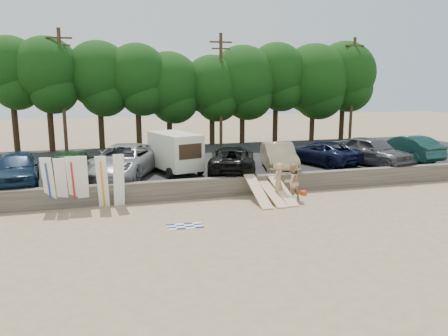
{
  "coord_description": "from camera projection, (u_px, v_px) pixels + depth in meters",
  "views": [
    {
      "loc": [
        -7.59,
        -18.29,
        5.79
      ],
      "look_at": [
        -1.48,
        3.0,
        1.49
      ],
      "focal_mm": 35.0,
      "sensor_mm": 36.0,
      "label": 1
    }
  ],
  "objects": [
    {
      "name": "surfboard_low_2",
      "position": [
        282.0,
        190.0,
        22.02
      ],
      "size": [
        0.56,
        2.87,
        1.02
      ],
      "primitive_type": "cube",
      "rotation": [
        0.32,
        0.0,
        0.0
      ],
      "color": "beige",
      "rests_on": "ground"
    },
    {
      "name": "car_4",
      "position": [
        279.0,
        157.0,
        26.02
      ],
      "size": [
        2.84,
        5.15,
        1.61
      ],
      "primitive_type": "imported",
      "rotation": [
        0.0,
        0.0,
        -0.25
      ],
      "color": "#9B8A62",
      "rests_on": "parking_lot"
    },
    {
      "name": "treeline",
      "position": [
        215.0,
        77.0,
        36.25
      ],
      "size": [
        32.8,
        6.2,
        8.86
      ],
      "color": "#382616",
      "rests_on": "parking_lot"
    },
    {
      "name": "seawall",
      "position": [
        251.0,
        185.0,
        23.15
      ],
      "size": [
        44.0,
        0.5,
        1.0
      ],
      "primitive_type": "cube",
      "color": "#6B6356",
      "rests_on": "ground"
    },
    {
      "name": "beachgoer_b",
      "position": [
        292.0,
        182.0,
        21.87
      ],
      "size": [
        1.04,
        0.88,
        1.89
      ],
      "primitive_type": "imported",
      "rotation": [
        0.0,
        0.0,
        3.34
      ],
      "color": "tan",
      "rests_on": "ground"
    },
    {
      "name": "beach_towel",
      "position": [
        185.0,
        226.0,
        17.99
      ],
      "size": [
        1.57,
        1.57,
        0.0
      ],
      "primitive_type": "plane",
      "rotation": [
        0.0,
        0.0,
        -0.05
      ],
      "color": "white",
      "rests_on": "ground"
    },
    {
      "name": "car_2",
      "position": [
        124.0,
        160.0,
        24.24
      ],
      "size": [
        5.31,
        6.99,
        1.77
      ],
      "primitive_type": "imported",
      "rotation": [
        0.0,
        0.0,
        -0.43
      ],
      "color": "#99989D",
      "rests_on": "parking_lot"
    },
    {
      "name": "surfboard_upright_4",
      "position": [
        102.0,
        182.0,
        20.41
      ],
      "size": [
        0.6,
        0.76,
        2.54
      ],
      "primitive_type": "cube",
      "rotation": [
        0.25,
        0.0,
        -0.15
      ],
      "color": "white",
      "rests_on": "ground"
    },
    {
      "name": "utility_poles",
      "position": [
        221.0,
        88.0,
        35.02
      ],
      "size": [
        25.8,
        0.26,
        9.0
      ],
      "color": "#473321",
      "rests_on": "parking_lot"
    },
    {
      "name": "surfboard_upright_1",
      "position": [
        61.0,
        184.0,
        20.06
      ],
      "size": [
        0.53,
        0.84,
        2.5
      ],
      "primitive_type": "cube",
      "rotation": [
        0.3,
        0.0,
        -0.04
      ],
      "color": "white",
      "rests_on": "ground"
    },
    {
      "name": "box_trailer",
      "position": [
        175.0,
        151.0,
        24.96
      ],
      "size": [
        2.87,
        4.01,
        2.32
      ],
      "rotation": [
        0.0,
        0.0,
        0.3
      ],
      "color": "beige",
      "rests_on": "parking_lot"
    },
    {
      "name": "beachgoer_a",
      "position": [
        278.0,
        181.0,
        22.0
      ],
      "size": [
        0.82,
        0.79,
        1.88
      ],
      "primitive_type": "imported",
      "rotation": [
        0.0,
        0.0,
        3.85
      ],
      "color": "tan",
      "rests_on": "ground"
    },
    {
      "name": "ground",
      "position": [
        272.0,
        209.0,
        20.42
      ],
      "size": [
        120.0,
        120.0,
        0.0
      ],
      "primitive_type": "plane",
      "color": "tan",
      "rests_on": "ground"
    },
    {
      "name": "car_1",
      "position": [
        72.0,
        165.0,
        22.9
      ],
      "size": [
        2.81,
        5.39,
        1.75
      ],
      "primitive_type": "imported",
      "rotation": [
        0.0,
        0.0,
        2.99
      ],
      "color": "#143817",
      "rests_on": "parking_lot"
    },
    {
      "name": "surfboard_low_0",
      "position": [
        258.0,
        191.0,
        21.54
      ],
      "size": [
        0.56,
        2.82,
        1.15
      ],
      "primitive_type": "cube",
      "rotation": [
        0.37,
        0.0,
        0.0
      ],
      "color": "beige",
      "rests_on": "ground"
    },
    {
      "name": "car_6",
      "position": [
        372.0,
        151.0,
        27.65
      ],
      "size": [
        3.65,
        5.66,
        1.79
      ],
      "primitive_type": "imported",
      "rotation": [
        0.0,
        0.0,
        0.32
      ],
      "color": "#484A4D",
      "rests_on": "parking_lot"
    },
    {
      "name": "cooler",
      "position": [
        266.0,
        193.0,
        22.83
      ],
      "size": [
        0.43,
        0.37,
        0.32
      ],
      "primitive_type": "cube",
      "rotation": [
        0.0,
        0.0,
        -0.2
      ],
      "color": "#248433",
      "rests_on": "ground"
    },
    {
      "name": "car_5",
      "position": [
        321.0,
        153.0,
        27.97
      ],
      "size": [
        3.95,
        5.76,
        1.46
      ],
      "primitive_type": "imported",
      "rotation": [
        0.0,
        0.0,
        3.46
      ],
      "color": "black",
      "rests_on": "parking_lot"
    },
    {
      "name": "parking_lot",
      "position": [
        215.0,
        163.0,
        30.26
      ],
      "size": [
        44.0,
        14.5,
        0.7
      ],
      "primitive_type": "cube",
      "color": "#282828",
      "rests_on": "ground"
    },
    {
      "name": "car_0",
      "position": [
        17.0,
        168.0,
        22.15
      ],
      "size": [
        2.54,
        5.2,
        1.71
      ],
      "primitive_type": "imported",
      "rotation": [
        0.0,
        0.0,
        0.11
      ],
      "color": "#122640",
      "rests_on": "parking_lot"
    },
    {
      "name": "surfboard_upright_5",
      "position": [
        119.0,
        180.0,
        20.64
      ],
      "size": [
        0.53,
        0.55,
        2.57
      ],
      "primitive_type": "cube",
      "rotation": [
        0.18,
        0.0,
        0.06
      ],
      "color": "white",
      "rests_on": "ground"
    },
    {
      "name": "gear_bag",
      "position": [
        303.0,
        193.0,
        23.06
      ],
      "size": [
        0.36,
        0.33,
        0.22
      ],
      "primitive_type": "cube",
      "rotation": [
        0.0,
        0.0,
        0.29
      ],
      "color": "#DA4519",
      "rests_on": "ground"
    },
    {
      "name": "surfboard_upright_2",
      "position": [
        73.0,
        183.0,
        20.24
      ],
      "size": [
        0.57,
        0.73,
        2.54
      ],
      "primitive_type": "cube",
      "rotation": [
        0.24,
        0.0,
        -0.11
      ],
      "color": "white",
      "rests_on": "ground"
    },
    {
      "name": "surfboard_upright_3",
      "position": [
        83.0,
        182.0,
        20.33
      ],
      "size": [
        0.51,
        0.65,
        2.55
      ],
      "primitive_type": "cube",
      "rotation": [
        0.23,
        0.0,
        0.01
      ],
      "color": "white",
      "rests_on": "ground"
    },
    {
      "name": "car_7",
      "position": [
        407.0,
        148.0,
        29.49
      ],
      "size": [
        2.34,
        5.22,
        1.67
      ],
      "primitive_type": "imported",
      "rotation": [
        0.0,
        0.0,
        3.26
      ],
      "color": "#153A38",
      "rests_on": "parking_lot"
    },
    {
      "name": "car_3",
      "position": [
        232.0,
        159.0,
        25.26
      ],
      "size": [
        4.12,
        6.03,
        1.53
      ],
      "primitive_type": "imported",
      "rotation": [
        0.0,
        0.0,
        2.83
      ],
      "color": "black",
      "rests_on": "parking_lot"
    },
    {
      "name": "surfboard_low_1",
      "position": [
        272.0,
        193.0,
        21.85
      ],
      "size": [
        0.56,
        2.92,
        0.81
      ],
      "primitive_type": "cube",
      "rotation": [
        0.25,
        0.0,
        0.0
      ],
      "color": "beige",
      "rests_on": "ground"
    },
    {
      "name": "surfboard_upright_0",
      "position": [
        49.0,
        184.0,
        19.97
      ],
      "size": [
        0.61,
        0.74,
        2.54
      ],
      "primitive_type": "cube",
      "rotation": [
        0.24,
        0.0,
        -0.17
      ],
      "color": "white",
      "rests_on": "ground"
    }
  ]
}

